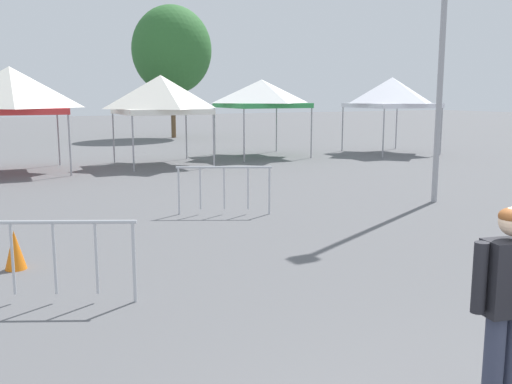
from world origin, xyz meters
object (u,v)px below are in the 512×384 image
canopy_tent_behind_left (392,93)px  crowd_barrier_near_person (54,245)px  light_pole_opposite_side (444,1)px  person_foreground (508,300)px  canopy_tent_center (10,90)px  crowd_barrier_by_lift (224,181)px  canopy_tent_left_of_center (262,94)px  tree_behind_tents_left (172,50)px  traffic_cone_near_barrier (15,250)px  canopy_tent_far_left (161,95)px

canopy_tent_behind_left → crowd_barrier_near_person: size_ratio=1.80×
canopy_tent_behind_left → light_pole_opposite_side: size_ratio=0.41×
person_foreground → light_pole_opposite_side: size_ratio=0.21×
canopy_tent_center → person_foreground: size_ratio=1.99×
canopy_tent_behind_left → crowd_barrier_by_lift: size_ratio=1.80×
crowd_barrier_near_person → canopy_tent_left_of_center: bearing=53.3°
tree_behind_tents_left → traffic_cone_near_barrier: (-11.24, -24.38, -4.93)m
person_foreground → crowd_barrier_by_lift: bearing=80.5°
canopy_tent_behind_left → crowd_barrier_by_lift: canopy_tent_behind_left is taller
light_pole_opposite_side → traffic_cone_near_barrier: (-9.72, -1.16, -4.47)m
canopy_tent_far_left → tree_behind_tents_left: (5.03, 12.84, 2.62)m
light_pole_opposite_side → tree_behind_tents_left: size_ratio=1.07×
canopy_tent_behind_left → tree_behind_tents_left: tree_behind_tents_left is taller
crowd_barrier_by_lift → light_pole_opposite_side: bearing=-11.4°
crowd_barrier_by_lift → crowd_barrier_near_person: size_ratio=1.00×
canopy_tent_behind_left → crowd_barrier_by_lift: (-12.28, -8.82, -1.95)m
canopy_tent_left_of_center → crowd_barrier_by_lift: 12.33m
tree_behind_tents_left → crowd_barrier_near_person: tree_behind_tents_left is taller
crowd_barrier_near_person → light_pole_opposite_side: bearing=17.3°
canopy_tent_far_left → traffic_cone_near_barrier: size_ratio=5.54×
canopy_tent_left_of_center → traffic_cone_near_barrier: canopy_tent_left_of_center is taller
canopy_tent_left_of_center → crowd_barrier_near_person: size_ratio=1.75×
tree_behind_tents_left → person_foreground: bearing=-104.9°
person_foreground → tree_behind_tents_left: bearing=75.1°
canopy_tent_center → canopy_tent_far_left: bearing=-2.0°
canopy_tent_far_left → traffic_cone_near_barrier: bearing=-118.3°
canopy_tent_center → traffic_cone_near_barrier: size_ratio=5.89×
canopy_tent_behind_left → light_pole_opposite_side: light_pole_opposite_side is taller
crowd_barrier_by_lift → crowd_barrier_near_person: 5.77m
crowd_barrier_near_person → person_foreground: bearing=-58.5°
canopy_tent_center → light_pole_opposite_side: 13.79m
crowd_barrier_by_lift → tree_behind_tents_left: bearing=73.1°
canopy_tent_behind_left → crowd_barrier_near_person: canopy_tent_behind_left is taller
person_foreground → crowd_barrier_by_lift: size_ratio=0.94×
canopy_tent_behind_left → light_pole_opposite_side: (-7.06, -9.86, 2.07)m
canopy_tent_far_left → tree_behind_tents_left: bearing=68.6°
person_foreground → canopy_tent_center: bearing=96.3°
canopy_tent_behind_left → traffic_cone_near_barrier: bearing=-146.7°
person_foreground → light_pole_opposite_side: 10.64m
canopy_tent_far_left → canopy_tent_left_of_center: canopy_tent_far_left is taller
canopy_tent_far_left → traffic_cone_near_barrier: canopy_tent_far_left is taller
person_foreground → crowd_barrier_near_person: (-2.75, 4.49, -0.28)m
canopy_tent_center → canopy_tent_behind_left: bearing=-2.5°
person_foreground → tree_behind_tents_left: tree_behind_tents_left is taller
canopy_tent_far_left → light_pole_opposite_side: 11.17m
person_foreground → traffic_cone_near_barrier: bearing=116.1°
canopy_tent_center → person_foreground: bearing=-83.7°
canopy_tent_far_left → crowd_barrier_by_lift: 9.67m
crowd_barrier_by_lift → traffic_cone_near_barrier: size_ratio=3.16×
canopy_tent_left_of_center → canopy_tent_behind_left: (5.80, -1.50, 0.05)m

